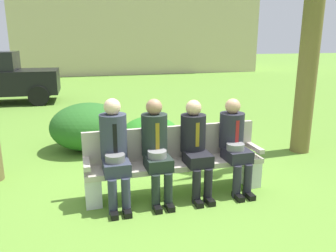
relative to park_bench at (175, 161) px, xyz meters
The scene contains 8 objects.
ground_plane 0.49m from the park_bench, 107.86° to the left, with size 80.00×80.00×0.00m, color olive.
park_bench is the anchor object (origin of this frame).
seated_man_leftmost 0.89m from the park_bench, behind, with size 0.34×0.72×1.35m.
seated_man_centerleft 0.44m from the park_bench, 155.42° to the right, with size 0.34×0.72×1.32m.
seated_man_centerright 0.39m from the park_bench, 28.42° to the right, with size 0.34×0.72×1.28m.
seated_man_rightmost 0.87m from the park_bench, ahead, with size 0.34×0.72×1.27m.
shrub_near_bench 1.67m from the park_bench, 88.81° to the left, with size 1.09×1.00×0.68m, color #297820.
shrub_mid_lawn 2.45m from the park_bench, 115.35° to the left, with size 1.43×1.31×0.89m, color #265F21.
Camera 1 is at (-1.19, -4.32, 2.05)m, focal length 35.61 mm.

